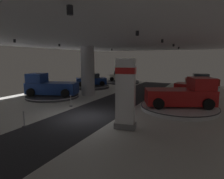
% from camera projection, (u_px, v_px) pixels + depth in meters
% --- Properties ---
extents(ground, '(24.00, 44.00, 0.06)m').
position_uv_depth(ground, '(85.00, 117.00, 13.84)').
color(ground, silver).
extents(ceiling_with_spotlights, '(24.00, 44.00, 0.39)m').
position_uv_depth(ceiling_with_spotlights, '(83.00, 38.00, 12.95)').
color(ceiling_with_spotlights, silver).
extents(column_left, '(1.52, 1.52, 5.50)m').
position_uv_depth(column_left, '(88.00, 71.00, 21.61)').
color(column_left, silver).
rests_on(column_left, ground).
extents(brand_sign_pylon, '(1.36, 0.87, 4.16)m').
position_uv_depth(brand_sign_pylon, '(126.00, 93.00, 11.18)').
color(brand_sign_pylon, slate).
rests_on(brand_sign_pylon, ground).
extents(display_platform_deep_right, '(4.53, 4.53, 0.37)m').
position_uv_depth(display_platform_deep_right, '(201.00, 87.00, 26.55)').
color(display_platform_deep_right, '#B7B7BC').
rests_on(display_platform_deep_right, ground).
extents(display_car_deep_right, '(4.47, 2.86, 1.71)m').
position_uv_depth(display_car_deep_right, '(201.00, 80.00, 26.41)').
color(display_car_deep_right, maroon).
rests_on(display_car_deep_right, display_platform_deep_right).
extents(display_platform_mid_left, '(5.68, 5.68, 0.26)m').
position_uv_depth(display_platform_mid_left, '(53.00, 96.00, 20.75)').
color(display_platform_mid_left, '#333338').
rests_on(display_platform_mid_left, ground).
extents(pickup_truck_mid_left, '(5.70, 4.00, 2.30)m').
position_uv_depth(pickup_truck_mid_left, '(50.00, 86.00, 20.62)').
color(pickup_truck_mid_left, navy).
rests_on(pickup_truck_mid_left, display_platform_mid_left).
extents(display_platform_far_left, '(5.22, 5.22, 0.35)m').
position_uv_depth(display_platform_far_left, '(91.00, 86.00, 27.42)').
color(display_platform_far_left, '#333338').
rests_on(display_platform_far_left, ground).
extents(display_car_far_left, '(4.39, 4.05, 1.71)m').
position_uv_depth(display_car_far_left, '(91.00, 80.00, 27.28)').
color(display_car_far_left, navy).
rests_on(display_car_far_left, display_platform_far_left).
extents(display_platform_deep_left, '(6.04, 6.04, 0.31)m').
position_uv_depth(display_platform_deep_left, '(122.00, 82.00, 33.09)').
color(display_platform_deep_left, '#333338').
rests_on(display_platform_deep_left, ground).
extents(display_car_deep_left, '(4.31, 2.39, 1.71)m').
position_uv_depth(display_car_deep_left, '(122.00, 76.00, 32.96)').
color(display_car_deep_left, silver).
rests_on(display_car_deep_left, display_platform_deep_left).
extents(display_platform_far_right, '(4.62, 4.62, 0.35)m').
position_uv_depth(display_platform_far_right, '(195.00, 95.00, 21.10)').
color(display_platform_far_right, silver).
rests_on(display_platform_far_right, ground).
extents(display_car_far_right, '(4.38, 2.62, 1.71)m').
position_uv_depth(display_car_far_right, '(196.00, 86.00, 20.93)').
color(display_car_far_right, red).
rests_on(display_car_far_right, display_platform_far_right).
extents(display_platform_mid_right, '(6.10, 6.10, 0.35)m').
position_uv_depth(display_platform_mid_right, '(178.00, 108.00, 15.63)').
color(display_platform_mid_right, silver).
rests_on(display_platform_mid_right, ground).
extents(pickup_truck_mid_right, '(5.69, 4.28, 2.30)m').
position_uv_depth(pickup_truck_mid_right, '(183.00, 94.00, 15.44)').
color(pickup_truck_mid_right, red).
rests_on(pickup_truck_mid_right, display_platform_mid_right).
extents(visitor_walking_near, '(0.32, 0.32, 1.59)m').
position_uv_depth(visitor_walking_near, '(126.00, 88.00, 21.09)').
color(visitor_walking_near, black).
rests_on(visitor_walking_near, ground).
extents(visitor_walking_far, '(0.32, 0.32, 1.59)m').
position_uv_depth(visitor_walking_far, '(131.00, 90.00, 19.77)').
color(visitor_walking_far, black).
rests_on(visitor_walking_far, ground).
extents(stanchion_a, '(0.28, 0.28, 1.01)m').
position_uv_depth(stanchion_a, '(24.00, 121.00, 11.71)').
color(stanchion_a, '#333338').
rests_on(stanchion_a, ground).
extents(stanchion_b, '(0.28, 0.28, 1.01)m').
position_uv_depth(stanchion_b, '(71.00, 102.00, 16.76)').
color(stanchion_b, '#333338').
rests_on(stanchion_b, ground).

